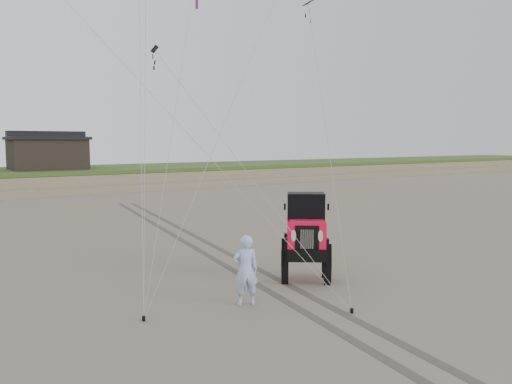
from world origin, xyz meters
The scene contains 8 objects.
ground centered at (0.00, 0.00, 0.00)m, with size 160.00×160.00×0.00m, color #6B6054.
dune_ridge centered at (0.00, 37.50, 0.82)m, with size 160.00×14.25×1.73m.
cabin centered at (2.00, 37.00, 3.24)m, with size 6.40×5.40×3.35m.
jeep centered at (2.16, 1.57, 1.05)m, with size 2.43×5.64×2.10m, color #F41037, non-canonical shape.
man centered at (-0.49, 0.75, 0.90)m, with size 0.66×0.43×1.80m, color #99B0EC.
stake_main centered at (-3.08, 1.07, 0.06)m, with size 0.08×0.08×0.12m, color black.
stake_aux centered at (1.31, -1.22, 0.06)m, with size 0.08×0.08×0.12m, color black.
tire_tracks centered at (2.00, 8.00, 0.00)m, with size 5.22×29.74×0.01m.
Camera 1 is at (-7.13, -9.67, 4.13)m, focal length 35.00 mm.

